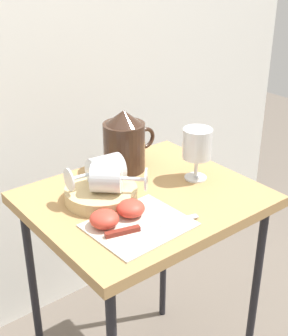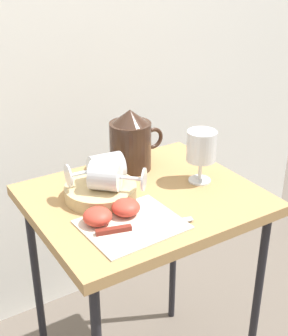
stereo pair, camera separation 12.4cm
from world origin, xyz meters
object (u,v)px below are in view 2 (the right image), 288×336
at_px(basket_tray, 101,191).
at_px(apple_half_right, 126,207).
at_px(pitcher, 131,145).
at_px(wine_glass_tipped_far, 107,176).
at_px(apple_half_left, 97,216).
at_px(table, 144,217).
at_px(knife, 131,228).
at_px(wine_glass_upright, 201,149).
at_px(wine_glass_tipped_near, 105,168).

height_order(basket_tray, apple_half_right, apple_half_right).
height_order(pitcher, apple_half_right, pitcher).
relative_size(wine_glass_tipped_far, apple_half_left, 2.12).
distance_m(basket_tray, apple_half_right, 0.12).
height_order(table, knife, knife).
bearing_deg(basket_tray, apple_half_right, -84.93).
bearing_deg(wine_glass_upright, table, 175.03).
distance_m(basket_tray, knife, 0.18).
bearing_deg(wine_glass_tipped_far, basket_tray, 102.95).
bearing_deg(apple_half_right, wine_glass_upright, 10.60).
relative_size(wine_glass_tipped_near, wine_glass_tipped_far, 1.04).
relative_size(apple_half_left, apple_half_right, 1.00).
xyz_separation_m(wine_glass_tipped_near, knife, (-0.04, -0.20, -0.07)).
bearing_deg(wine_glass_tipped_near, apple_half_right, -95.19).
xyz_separation_m(table, pitcher, (0.05, 0.16, 0.14)).
distance_m(basket_tray, wine_glass_tipped_near, 0.06).
bearing_deg(pitcher, wine_glass_upright, -55.29).
xyz_separation_m(wine_glass_tipped_near, wine_glass_tipped_far, (-0.02, -0.04, -0.00)).
relative_size(pitcher, wine_glass_upright, 1.22).
distance_m(pitcher, wine_glass_tipped_far, 0.21).
bearing_deg(wine_glass_upright, wine_glass_tipped_far, 172.31).
bearing_deg(wine_glass_upright, apple_half_right, -169.40).
relative_size(basket_tray, knife, 0.82).
relative_size(wine_glass_tipped_far, apple_half_right, 2.12).
xyz_separation_m(pitcher, knife, (-0.17, -0.29, -0.07)).
bearing_deg(wine_glass_upright, basket_tray, 166.92).
bearing_deg(wine_glass_tipped_near, wine_glass_upright, -17.04).
xyz_separation_m(pitcher, wine_glass_tipped_far, (-0.15, -0.14, -0.00)).
bearing_deg(knife, apple_half_left, 129.48).
xyz_separation_m(apple_half_left, apple_half_right, (0.08, 0.00, 0.00)).
distance_m(table, wine_glass_upright, 0.25).
bearing_deg(wine_glass_upright, wine_glass_tipped_near, 162.96).
height_order(table, wine_glass_upright, wine_glass_upright).
relative_size(pitcher, apple_half_left, 2.61).
xyz_separation_m(table, knife, (-0.12, -0.13, 0.08)).
bearing_deg(apple_half_right, wine_glass_tipped_near, 84.81).
height_order(table, wine_glass_tipped_far, wine_glass_tipped_far).
bearing_deg(wine_glass_tipped_far, knife, -97.99).
distance_m(wine_glass_tipped_near, apple_half_left, 0.17).
distance_m(table, knife, 0.19).
distance_m(wine_glass_tipped_near, knife, 0.21).
bearing_deg(knife, wine_glass_upright, 21.45).
relative_size(apple_half_right, knife, 0.30).
bearing_deg(table, wine_glass_tipped_near, 142.10).
bearing_deg(apple_half_right, wine_glass_tipped_far, 92.48).
height_order(table, pitcher, pitcher).
distance_m(basket_tray, apple_half_left, 0.14).
xyz_separation_m(table, wine_glass_upright, (0.18, -0.02, 0.17)).
bearing_deg(wine_glass_tipped_far, pitcher, 42.42).
bearing_deg(basket_tray, table, -25.58).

